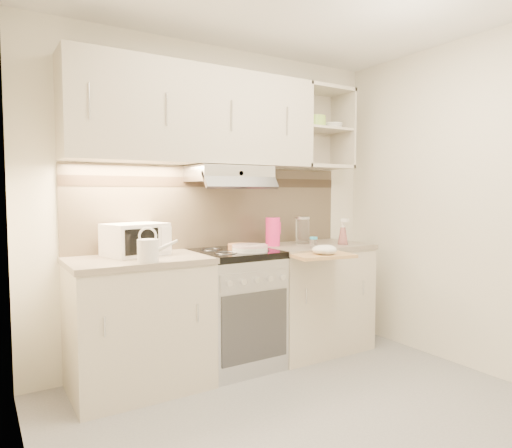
# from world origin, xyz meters

# --- Properties ---
(ground) EXTENTS (3.00, 3.00, 0.00)m
(ground) POSITION_xyz_m (0.00, 0.00, 0.00)
(ground) COLOR #959598
(ground) RESTS_ON ground
(room_shell) EXTENTS (3.04, 2.84, 2.52)m
(room_shell) POSITION_xyz_m (0.00, 0.37, 1.63)
(room_shell) COLOR silver
(room_shell) RESTS_ON ground
(base_cabinet_left) EXTENTS (0.90, 0.60, 0.86)m
(base_cabinet_left) POSITION_xyz_m (-0.75, 1.10, 0.43)
(base_cabinet_left) COLOR beige
(base_cabinet_left) RESTS_ON ground
(worktop_left) EXTENTS (0.92, 0.62, 0.04)m
(worktop_left) POSITION_xyz_m (-0.75, 1.10, 0.88)
(worktop_left) COLOR gray
(worktop_left) RESTS_ON base_cabinet_left
(base_cabinet_right) EXTENTS (0.90, 0.60, 0.86)m
(base_cabinet_right) POSITION_xyz_m (0.75, 1.10, 0.43)
(base_cabinet_right) COLOR beige
(base_cabinet_right) RESTS_ON ground
(worktop_right) EXTENTS (0.92, 0.62, 0.04)m
(worktop_right) POSITION_xyz_m (0.75, 1.10, 0.88)
(worktop_right) COLOR gray
(worktop_right) RESTS_ON base_cabinet_right
(electric_range) EXTENTS (0.60, 0.60, 0.90)m
(electric_range) POSITION_xyz_m (0.00, 1.10, 0.45)
(electric_range) COLOR #B7B7BC
(electric_range) RESTS_ON ground
(microwave) EXTENTS (0.46, 0.39, 0.22)m
(microwave) POSITION_xyz_m (-0.73, 1.22, 1.01)
(microwave) COLOR white
(microwave) RESTS_ON worktop_left
(watering_can) EXTENTS (0.26, 0.15, 0.22)m
(watering_can) POSITION_xyz_m (-0.74, 0.88, 0.98)
(watering_can) COLOR silver
(watering_can) RESTS_ON worktop_left
(plate_stack) EXTENTS (0.27, 0.27, 0.06)m
(plate_stack) POSITION_xyz_m (0.06, 0.98, 0.93)
(plate_stack) COLOR silver
(plate_stack) RESTS_ON electric_range
(bread_loaf) EXTENTS (0.18, 0.18, 0.05)m
(bread_loaf) POSITION_xyz_m (0.04, 1.10, 0.92)
(bread_loaf) COLOR #A36938
(bread_loaf) RESTS_ON electric_range
(pink_pitcher) EXTENTS (0.13, 0.12, 0.23)m
(pink_pitcher) POSITION_xyz_m (0.40, 1.18, 1.02)
(pink_pitcher) COLOR #F32578
(pink_pitcher) RESTS_ON worktop_right
(glass_jar) EXTENTS (0.12, 0.12, 0.23)m
(glass_jar) POSITION_xyz_m (0.70, 1.18, 1.02)
(glass_jar) COLOR white
(glass_jar) RESTS_ON worktop_right
(spice_jar) EXTENTS (0.06, 0.06, 0.09)m
(spice_jar) POSITION_xyz_m (0.58, 0.88, 0.95)
(spice_jar) COLOR silver
(spice_jar) RESTS_ON worktop_right
(spray_bottle) EXTENTS (0.09, 0.09, 0.23)m
(spray_bottle) POSITION_xyz_m (0.96, 0.96, 0.99)
(spray_bottle) COLOR pink
(spray_bottle) RESTS_ON worktop_right
(cutting_board) EXTENTS (0.50, 0.46, 0.02)m
(cutting_board) POSITION_xyz_m (0.51, 0.73, 0.87)
(cutting_board) COLOR tan
(cutting_board) RESTS_ON base_cabinet_right
(dish_towel) EXTENTS (0.37, 0.34, 0.08)m
(dish_towel) POSITION_xyz_m (0.49, 0.69, 0.92)
(dish_towel) COLOR silver
(dish_towel) RESTS_ON cutting_board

